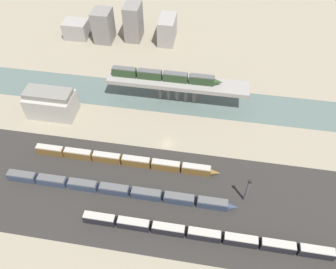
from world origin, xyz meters
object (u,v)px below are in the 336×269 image
(train_yard_far, at_px, (124,160))
(signal_tower, at_px, (247,190))
(train_yard_mid, at_px, (118,190))
(warehouse_building, at_px, (51,103))
(train_yard_near, at_px, (208,235))
(train_on_bridge, at_px, (165,76))

(train_yard_far, distance_m, signal_tower, 45.39)
(train_yard_mid, height_order, train_yard_far, train_yard_far)
(warehouse_building, bearing_deg, train_yard_near, -33.34)
(train_yard_mid, bearing_deg, train_yard_near, -19.86)
(train_yard_near, bearing_deg, warehouse_building, 146.66)
(train_on_bridge, distance_m, warehouse_building, 49.18)
(train_yard_far, bearing_deg, train_on_bridge, 76.92)
(train_yard_near, distance_m, train_yard_mid, 34.02)
(signal_tower, bearing_deg, train_yard_near, -125.40)
(train_on_bridge, bearing_deg, warehouse_building, -159.29)
(train_on_bridge, relative_size, train_yard_mid, 0.58)
(warehouse_building, bearing_deg, train_yard_mid, -42.29)
(train_on_bridge, xyz_separation_m, train_yard_near, (24.13, -63.10, -10.52))
(train_yard_mid, relative_size, warehouse_building, 4.17)
(train_on_bridge, height_order, train_yard_near, train_on_bridge)
(train_on_bridge, height_order, signal_tower, train_on_bridge)
(train_yard_near, distance_m, warehouse_building, 83.54)
(train_yard_near, distance_m, signal_tower, 19.92)
(train_yard_near, xyz_separation_m, signal_tower, (11.32, 15.92, 3.90))
(train_yard_far, relative_size, warehouse_building, 3.57)
(train_yard_mid, xyz_separation_m, signal_tower, (43.31, 4.37, 4.01))
(train_yard_far, distance_m, warehouse_building, 42.59)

